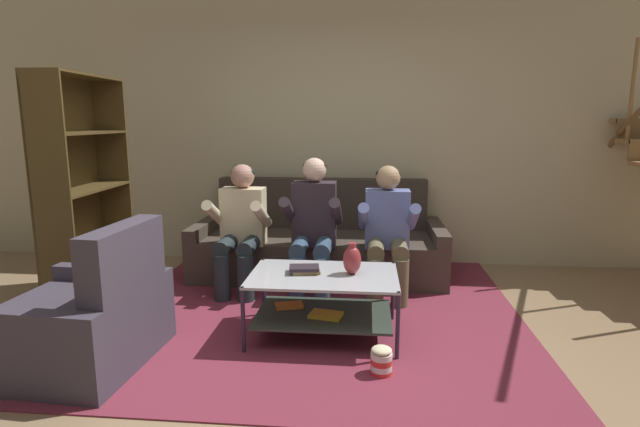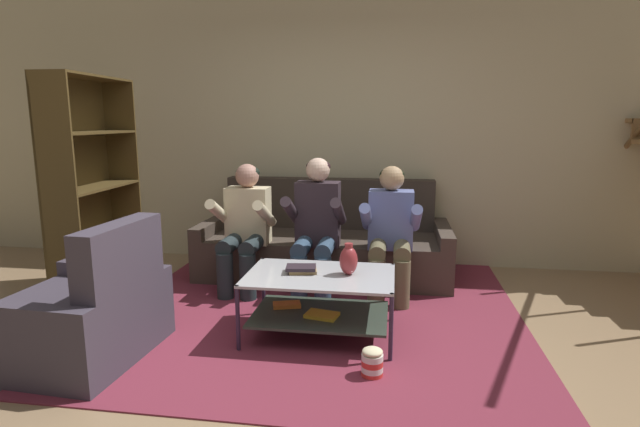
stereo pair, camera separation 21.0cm
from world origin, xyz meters
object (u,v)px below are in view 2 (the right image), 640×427
object	(u,v)px
coffee_table	(319,295)
armchair	(83,316)
person_seated_left	(245,223)
vase	(349,260)
person_seated_right	(390,228)
popcorn_tub	(372,362)
couch	(325,245)
bookshelf	(88,213)
person_seated_middle	(316,222)
book_stack	(302,269)

from	to	relation	value
coffee_table	armchair	bearing A→B (deg)	-159.19
person_seated_left	vase	world-z (taller)	person_seated_left
person_seated_right	popcorn_tub	size ratio (longest dim) A/B	6.16
person_seated_left	couch	bearing A→B (deg)	41.75
couch	armchair	size ratio (longest dim) A/B	2.41
coffee_table	bookshelf	distance (m)	2.21
coffee_table	armchair	world-z (taller)	armchair
coffee_table	popcorn_tub	world-z (taller)	coffee_table
coffee_table	armchair	size ratio (longest dim) A/B	1.03
bookshelf	person_seated_middle	bearing A→B (deg)	9.25
person_seated_left	person_seated_middle	bearing A→B (deg)	0.50
coffee_table	vase	bearing A→B (deg)	6.30
armchair	book_stack	bearing A→B (deg)	23.47
coffee_table	bookshelf	size ratio (longest dim) A/B	0.55
couch	vase	distance (m)	1.50
popcorn_tub	coffee_table	bearing A→B (deg)	127.10
coffee_table	book_stack	bearing A→B (deg)	169.93
book_stack	popcorn_tub	size ratio (longest dim) A/B	1.27
person_seated_left	armchair	size ratio (longest dim) A/B	1.13
couch	bookshelf	xyz separation A→B (m)	(-1.93, -0.88, 0.43)
couch	vase	bearing A→B (deg)	-75.73
person_seated_right	coffee_table	bearing A→B (deg)	-118.11
vase	bookshelf	bearing A→B (deg)	166.39
couch	book_stack	bearing A→B (deg)	-88.48
book_stack	armchair	distance (m)	1.44
couch	bookshelf	size ratio (longest dim) A/B	1.28
couch	person_seated_middle	distance (m)	0.66
vase	armchair	bearing A→B (deg)	-160.85
person_seated_middle	vase	size ratio (longest dim) A/B	5.35
person_seated_left	coffee_table	world-z (taller)	person_seated_left
person_seated_middle	vase	xyz separation A→B (m)	(0.36, -0.87, -0.08)
armchair	popcorn_tub	xyz separation A→B (m)	(1.83, 0.02, -0.19)
person_seated_middle	vase	distance (m)	0.95
vase	book_stack	bearing A→B (deg)	179.91
person_seated_right	popcorn_tub	world-z (taller)	person_seated_right
person_seated_middle	person_seated_right	bearing A→B (deg)	-0.50
couch	armchair	distance (m)	2.37
book_stack	armchair	size ratio (longest dim) A/B	0.23
person_seated_right	book_stack	bearing A→B (deg)	-124.81
person_seated_right	book_stack	size ratio (longest dim) A/B	4.87
coffee_table	book_stack	xyz separation A→B (m)	(-0.13, 0.02, 0.18)
couch	popcorn_tub	size ratio (longest dim) A/B	13.14
person_seated_right	book_stack	xyz separation A→B (m)	(-0.60, -0.86, -0.13)
person_seated_left	coffee_table	bearing A→B (deg)	-47.81
book_stack	person_seated_middle	bearing A→B (deg)	92.50
person_seated_right	couch	bearing A→B (deg)	138.25
couch	person_seated_right	xyz separation A→B (m)	(0.64, -0.57, 0.32)
person_seated_left	vase	bearing A→B (deg)	-40.75
coffee_table	bookshelf	world-z (taller)	bookshelf
popcorn_tub	person_seated_right	bearing A→B (deg)	86.89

